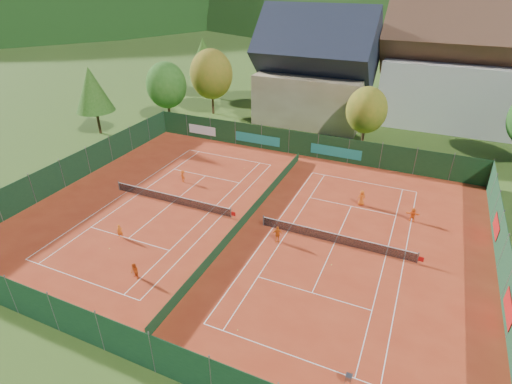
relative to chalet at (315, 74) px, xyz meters
The scene contains 31 objects.
ground 30.87m from the chalet, 84.29° to the right, with size 600.00×600.00×0.00m, color #335319.
clay_pad 30.87m from the chalet, 84.29° to the right, with size 40.00×32.00×0.01m, color #A63118.
court_markings_left 31.12m from the chalet, 99.46° to the right, with size 11.03×23.83×0.00m.
court_markings_right 32.63m from the chalet, 69.86° to the right, with size 11.03×23.83×0.00m.
tennis_net_left 31.00m from the chalet, 99.17° to the right, with size 13.30×0.10×1.02m.
tennis_net_right 32.59m from the chalet, 69.60° to the right, with size 13.30×0.10×1.02m.
court_divider 30.77m from the chalet, 84.29° to the right, with size 0.03×28.80×1.00m.
fence_north 15.14m from the chalet, 79.70° to the right, with size 40.00×0.10×3.00m.
fence_south 46.38m from the chalet, 86.27° to the right, with size 40.00×0.04×3.00m.
fence_west 34.86m from the chalet, 119.54° to the right, with size 0.04×32.00×3.00m.
fence_east 38.11m from the chalet, 52.48° to the right, with size 0.09×32.00×3.00m.
chalet is the anchor object (origin of this frame).
hotel_block_a 19.94m from the chalet, 17.53° to the left, with size 21.60×11.00×17.25m.
tree_west_front 21.51m from the chalet, 152.24° to the right, with size 5.72×5.72×8.69m.
tree_west_mid 15.53m from the chalet, 165.07° to the right, with size 6.44×6.44×9.78m.
tree_west_back 21.38m from the chalet, 169.22° to the left, with size 5.60×5.60×10.00m.
tree_center 12.19m from the chalet, 41.63° to the right, with size 5.01×5.01×7.60m.
tree_west_side 30.81m from the chalet, 144.25° to the right, with size 5.04×5.04×9.00m.
mountain_backdrop 211.04m from the chalet, 81.19° to the left, with size 820.00×530.00×242.00m.
ball_hopper 45.30m from the chalet, 70.72° to the right, with size 0.34×0.34×0.80m.
loose_ball_0 39.11m from the chalet, 98.14° to the right, with size 0.07×0.07×0.07m, color #CCD833.
loose_ball_1 42.71m from the chalet, 79.47° to the right, with size 0.07×0.07×0.07m, color #CCD833.
loose_ball_2 25.55m from the chalet, 73.82° to the right, with size 0.07×0.07×0.07m, color #CCD833.
loose_ball_3 21.38m from the chalet, 95.38° to the right, with size 0.07×0.07×0.07m, color #CCD833.
loose_ball_4 35.46m from the chalet, 70.76° to the right, with size 0.07×0.07×0.07m, color #CCD833.
player_left_near 37.46m from the chalet, 98.83° to the right, with size 0.45×0.30×1.24m, color orange.
player_left_mid 40.63m from the chalet, 91.73° to the right, with size 0.65×0.51×1.34m, color #D64B13.
player_left_far 27.21m from the chalet, 104.07° to the right, with size 0.85×0.49×1.32m, color #E45214.
player_right_near 32.93m from the chalet, 78.30° to the right, with size 0.86×0.36×1.47m, color #D35D12.
player_right_far_a 26.44m from the chalet, 62.87° to the right, with size 0.75×0.49×1.54m, color #D05412.
player_right_far_b 29.68m from the chalet, 55.46° to the right, with size 1.23×0.39×1.33m, color orange.
Camera 1 is at (12.89, -27.10, 19.65)m, focal length 28.00 mm.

